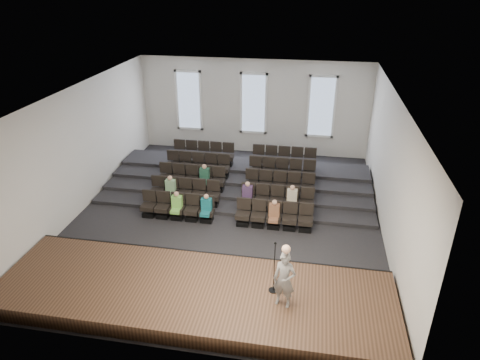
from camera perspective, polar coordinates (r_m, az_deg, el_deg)
ground at (r=17.42m, az=-1.64°, el=-4.70°), size 14.00×14.00×0.00m
ceiling at (r=15.48m, az=-1.87°, el=11.47°), size 12.00×14.00×0.02m
wall_back at (r=22.82m, az=1.83°, el=9.70°), size 12.00×0.04×5.00m
wall_front at (r=10.42m, az=-9.67°, el=-12.19°), size 12.00×0.04×5.00m
wall_left at (r=18.40m, az=-20.49°, el=3.98°), size 0.04×14.00×5.00m
wall_right at (r=16.26m, az=19.52°, el=1.29°), size 0.04×14.00×5.00m
stage at (r=13.24m, az=-6.18°, el=-14.87°), size 11.80×3.60×0.50m
stage_lip at (r=14.57m, az=-4.29°, el=-10.42°), size 11.80×0.06×0.52m
risers at (r=20.08m, az=0.15°, el=0.32°), size 11.80×4.80×0.60m
seating_rows at (r=18.42m, az=-0.71°, el=-0.47°), size 6.80×4.70×1.67m
windows at (r=22.70m, az=1.82°, el=10.13°), size 8.44×0.10×3.24m
audience at (r=17.20m, az=-2.19°, el=-2.13°), size 5.45×2.64×1.10m
speaker at (r=11.98m, az=5.94°, el=-13.09°), size 0.70×0.55×1.71m
mic_stand at (r=12.62m, az=4.54°, el=-12.73°), size 0.28×0.28×1.70m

